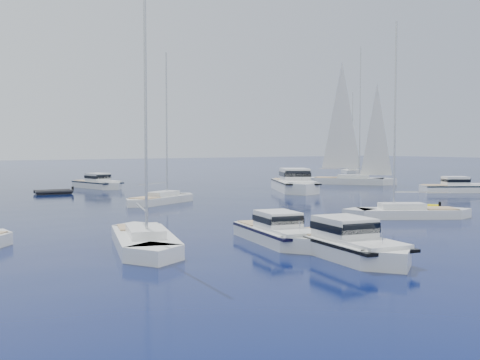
{
  "coord_description": "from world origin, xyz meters",
  "views": [
    {
      "loc": [
        -33.33,
        -15.04,
        5.07
      ],
      "look_at": [
        -4.7,
        25.45,
        2.2
      ],
      "focal_mm": 44.1,
      "sensor_mm": 36.0,
      "label": 1
    }
  ],
  "objects": [
    {
      "name": "sailboat_mid_r",
      "position": [
        0.23,
        11.95,
        0.0
      ],
      "size": [
        9.51,
        7.36,
        14.24
      ],
      "primitive_type": null,
      "rotation": [
        0.0,
        0.0,
        1.0
      ],
      "color": "silver",
      "rests_on": "ground"
    },
    {
      "name": "sailboat_centre",
      "position": [
        -9.06,
        31.46,
        0.0
      ],
      "size": [
        9.58,
        6.33,
        13.89
      ],
      "primitive_type": null,
      "rotation": [
        0.0,
        0.0,
        5.16
      ],
      "color": "silver",
      "rests_on": "ground"
    },
    {
      "name": "sailboat_sails_far",
      "position": [
        46.41,
        62.07,
        0.0
      ],
      "size": [
        8.48,
        9.99,
        15.39
      ],
      "primitive_type": null,
      "rotation": [
        0.0,
        0.0,
        2.5
      ],
      "color": "silver",
      "rests_on": "ground"
    },
    {
      "name": "motor_cruiser_far_r",
      "position": [
        23.26,
        23.8,
        0.0
      ],
      "size": [
        8.49,
        6.65,
        2.21
      ],
      "primitive_type": null,
      "rotation": [
        0.0,
        0.0,
        4.15
      ],
      "color": "white",
      "rests_on": "ground"
    },
    {
      "name": "motor_cruiser_left",
      "position": [
        -13.97,
        8.8,
        0.0
      ],
      "size": [
        4.32,
        8.34,
        2.1
      ],
      "primitive_type": null,
      "rotation": [
        0.0,
        0.0,
        2.89
      ],
      "color": "white",
      "rests_on": "ground"
    },
    {
      "name": "sailboat_fore",
      "position": [
        -20.43,
        11.49,
        0.0
      ],
      "size": [
        6.09,
        10.84,
        15.48
      ],
      "primitive_type": null,
      "rotation": [
        0.0,
        0.0,
        2.8
      ],
      "color": "white",
      "rests_on": "ground"
    },
    {
      "name": "motor_cruiser_horizon",
      "position": [
        -6.48,
        52.4,
        0.0
      ],
      "size": [
        4.17,
        9.11,
        2.3
      ],
      "primitive_type": null,
      "rotation": [
        0.0,
        0.0,
        3.32
      ],
      "color": "silver",
      "rests_on": "ground"
    },
    {
      "name": "tender_grey_far",
      "position": [
        -13.7,
        46.86,
        0.0
      ],
      "size": [
        4.25,
        2.66,
        0.95
      ],
      "primitive_type": null,
      "rotation": [
        0.0,
        0.0,
        1.44
      ],
      "color": "black",
      "rests_on": "ground"
    },
    {
      "name": "tender_yellow",
      "position": [
        4.51,
        14.79,
        0.0
      ],
      "size": [
        4.0,
        4.46,
        0.95
      ],
      "primitive_type": null,
      "rotation": [
        0.0,
        0.0,
        0.61
      ],
      "color": "yellow",
      "rests_on": "ground"
    },
    {
      "name": "motor_cruiser_distant",
      "position": [
        9.68,
        35.11,
        0.0
      ],
      "size": [
        9.53,
        12.7,
        3.27
      ],
      "primitive_type": null,
      "rotation": [
        0.0,
        0.0,
        2.62
      ],
      "color": "white",
      "rests_on": "ground"
    },
    {
      "name": "motor_cruiser_near",
      "position": [
        -13.87,
        4.02,
        0.0
      ],
      "size": [
        4.35,
        9.13,
        2.3
      ],
      "primitive_type": null,
      "rotation": [
        0.0,
        0.0,
        2.94
      ],
      "color": "silver",
      "rests_on": "ground"
    },
    {
      "name": "sailboat_sails_r",
      "position": [
        23.65,
        40.32,
        0.0
      ],
      "size": [
        10.37,
        12.13,
        18.73
      ],
      "primitive_type": null,
      "rotation": [
        0.0,
        0.0,
        3.79
      ],
      "color": "silver",
      "rests_on": "ground"
    }
  ]
}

